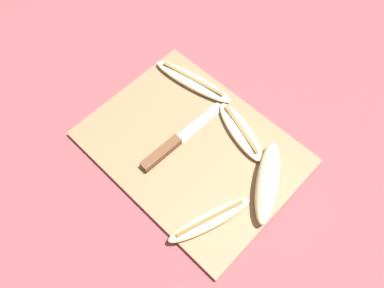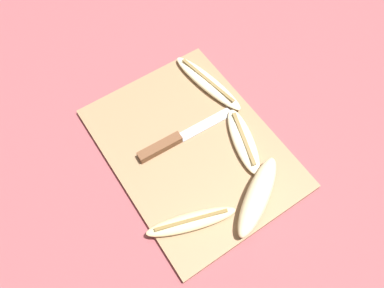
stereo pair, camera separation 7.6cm
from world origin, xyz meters
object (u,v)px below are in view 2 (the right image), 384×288
(banana_ripe_center, at_px, (191,222))
(banana_bright_far, at_px, (243,141))
(knife, at_px, (169,143))
(banana_pale_long, at_px, (208,83))
(banana_cream_curved, at_px, (258,196))

(banana_ripe_center, bearing_deg, banana_bright_far, 114.12)
(knife, relative_size, banana_ripe_center, 1.29)
(banana_pale_long, bearing_deg, banana_ripe_center, -40.28)
(banana_ripe_center, bearing_deg, banana_cream_curved, 76.59)
(knife, relative_size, banana_cream_curved, 1.32)
(banana_cream_curved, relative_size, banana_pale_long, 0.84)
(banana_bright_far, distance_m, banana_ripe_center, 0.20)
(banana_bright_far, distance_m, banana_cream_curved, 0.12)
(banana_cream_curved, distance_m, banana_ripe_center, 0.13)
(banana_cream_curved, xyz_separation_m, banana_ripe_center, (-0.03, -0.13, -0.01))
(knife, relative_size, banana_pale_long, 1.11)
(banana_cream_curved, height_order, banana_ripe_center, banana_cream_curved)
(banana_ripe_center, distance_m, banana_pale_long, 0.32)
(knife, xyz_separation_m, banana_cream_curved, (0.19, 0.07, 0.01))
(banana_bright_far, xyz_separation_m, banana_pale_long, (-0.16, 0.02, -0.00))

